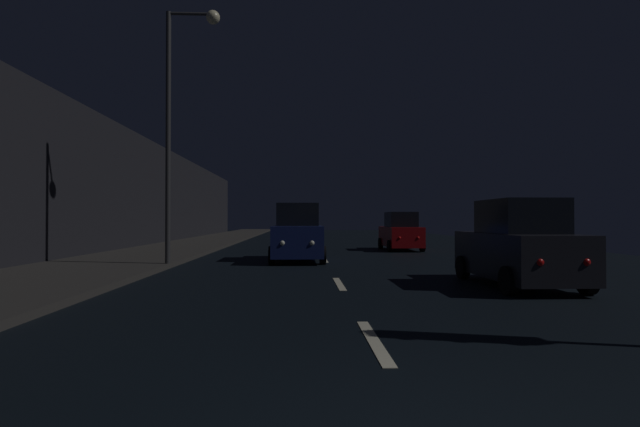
{
  "coord_description": "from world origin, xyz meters",
  "views": [
    {
      "loc": [
        -0.93,
        -2.94,
        1.54
      ],
      "look_at": [
        0.1,
        21.65,
        1.86
      ],
      "focal_mm": 26.5,
      "sensor_mm": 36.0,
      "label": 1
    }
  ],
  "objects_px": {
    "car_parked_right_near": "(518,246)",
    "car_parked_right_far": "(400,233)",
    "streetlamp_overhead": "(182,100)",
    "car_approaching_headlights": "(298,235)"
  },
  "relations": [
    {
      "from": "car_parked_right_near",
      "to": "car_parked_right_far",
      "type": "relative_size",
      "value": 1.04
    },
    {
      "from": "car_parked_right_near",
      "to": "car_approaching_headlights",
      "type": "bearing_deg",
      "value": 36.62
    },
    {
      "from": "car_parked_right_near",
      "to": "streetlamp_overhead",
      "type": "bearing_deg",
      "value": 63.72
    },
    {
      "from": "car_approaching_headlights",
      "to": "streetlamp_overhead",
      "type": "bearing_deg",
      "value": -55.02
    },
    {
      "from": "car_parked_right_near",
      "to": "car_parked_right_far",
      "type": "xyz_separation_m",
      "value": [
        0.0,
        12.85,
        -0.04
      ]
    },
    {
      "from": "car_parked_right_near",
      "to": "car_parked_right_far",
      "type": "distance_m",
      "value": 12.85
    },
    {
      "from": "car_parked_right_near",
      "to": "car_parked_right_far",
      "type": "bearing_deg",
      "value": -0.0
    },
    {
      "from": "streetlamp_overhead",
      "to": "car_parked_right_far",
      "type": "distance_m",
      "value": 13.04
    },
    {
      "from": "streetlamp_overhead",
      "to": "car_parked_right_near",
      "type": "relative_size",
      "value": 2.07
    },
    {
      "from": "streetlamp_overhead",
      "to": "car_parked_right_near",
      "type": "height_order",
      "value": "streetlamp_overhead"
    }
  ]
}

